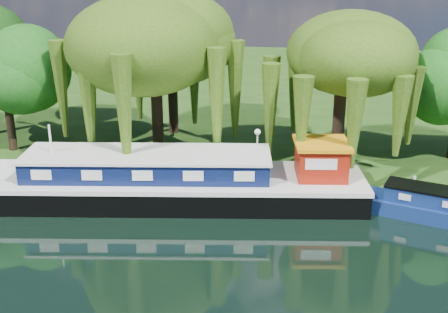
# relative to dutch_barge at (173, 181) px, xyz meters

# --- Properties ---
(ground) EXTENTS (120.00, 120.00, 0.00)m
(ground) POSITION_rel_dutch_barge_xyz_m (3.56, -6.62, -1.07)
(ground) COLOR black
(far_bank) EXTENTS (120.00, 52.00, 0.45)m
(far_bank) POSITION_rel_dutch_barge_xyz_m (3.56, 27.38, -0.85)
(far_bank) COLOR #214011
(far_bank) RESTS_ON ground
(dutch_barge) EXTENTS (20.91, 7.41, 4.32)m
(dutch_barge) POSITION_rel_dutch_barge_xyz_m (0.00, 0.00, 0.00)
(dutch_barge) COLOR black
(dutch_barge) RESTS_ON ground
(red_dinghy) EXTENTS (3.10, 2.58, 0.55)m
(red_dinghy) POSITION_rel_dutch_barge_xyz_m (-2.63, 0.33, -1.07)
(red_dinghy) COLOR maroon
(red_dinghy) RESTS_ON ground
(willow_left) EXTENTS (8.01, 8.01, 9.60)m
(willow_left) POSITION_rel_dutch_barge_xyz_m (-2.27, 5.46, 6.35)
(willow_left) COLOR black
(willow_left) RESTS_ON far_bank
(willow_right) EXTENTS (6.70, 6.70, 8.17)m
(willow_right) POSITION_rel_dutch_barge_xyz_m (8.64, 5.34, 5.34)
(willow_right) COLOR black
(willow_right) RESTS_ON far_bank
(tree_far_left) EXTENTS (4.76, 4.76, 7.67)m
(tree_far_left) POSITION_rel_dutch_barge_xyz_m (-12.01, 5.32, 4.64)
(tree_far_left) COLOR black
(tree_far_left) RESTS_ON far_bank
(tree_far_mid) EXTENTS (5.91, 5.91, 9.67)m
(tree_far_mid) POSITION_rel_dutch_barge_xyz_m (-2.62, 10.79, 6.04)
(tree_far_mid) COLOR black
(tree_far_mid) RESTS_ON far_bank
(lamppost) EXTENTS (0.36, 0.36, 2.56)m
(lamppost) POSITION_rel_dutch_barge_xyz_m (4.06, 3.88, 1.35)
(lamppost) COLOR silver
(lamppost) RESTS_ON far_bank
(mooring_posts) EXTENTS (19.16, 0.16, 1.00)m
(mooring_posts) POSITION_rel_dutch_barge_xyz_m (3.06, 1.78, -0.12)
(mooring_posts) COLOR silver
(mooring_posts) RESTS_ON far_bank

